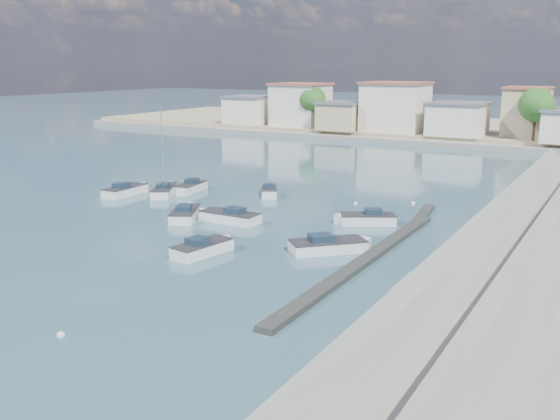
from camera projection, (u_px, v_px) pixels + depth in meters
name	position (u px, v px, depth m)	size (l,w,h in m)	color
ground	(409.00, 181.00, 69.87)	(400.00, 400.00, 0.00)	#315263
breakwater	(379.00, 249.00, 43.42)	(2.00, 31.02, 0.35)	black
far_shore_land	(501.00, 132.00, 113.62)	(160.00, 40.00, 1.40)	gray
far_shore_quay	(474.00, 146.00, 95.95)	(160.00, 2.50, 0.80)	slate
far_town	(557.00, 117.00, 94.73)	(113.01, 12.80, 8.35)	beige
shore_trees	(532.00, 111.00, 88.14)	(74.56, 38.32, 7.92)	#38281E
motorboat_a	(186.00, 214.00, 52.82)	(3.99, 5.30, 1.48)	silver
motorboat_b	(205.00, 248.00, 42.99)	(2.53, 5.11, 1.48)	silver
motorboat_c	(227.00, 217.00, 51.71)	(5.74, 2.09, 1.48)	silver
motorboat_d	(365.00, 219.00, 50.91)	(4.80, 3.77, 1.48)	silver
motorboat_e	(127.00, 191.00, 62.47)	(2.07, 5.45, 1.48)	silver
motorboat_f	(269.00, 192.00, 61.96)	(3.12, 3.89, 1.48)	silver
motorboat_g	(189.00, 188.00, 63.58)	(2.33, 5.10, 1.48)	silver
motorboat_h	(332.00, 246.00, 43.44)	(5.19, 5.17, 1.48)	silver
sailboat	(165.00, 190.00, 62.46)	(4.16, 5.56, 9.00)	silver
mooring_buoys	(381.00, 246.00, 44.63)	(14.74, 37.03, 0.40)	silver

